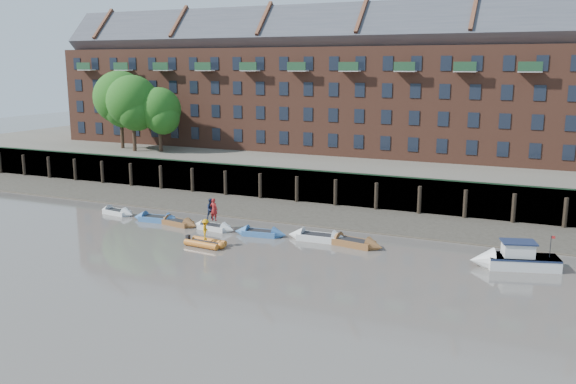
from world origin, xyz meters
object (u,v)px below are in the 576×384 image
Objects in this scene: rowboat_4 at (260,233)px; person_rower_a at (214,209)px; rowboat_1 at (157,219)px; rowboat_5 at (318,237)px; motor_launch at (508,259)px; rowboat_0 at (117,212)px; rowboat_2 at (178,223)px; person_rib_crew at (206,229)px; person_rower_b at (211,209)px; rib_tender at (207,243)px; rowboat_6 at (354,243)px; rowboat_3 at (214,227)px.

rowboat_4 is 2.35× the size of person_rower_a.
rowboat_1 is 6.18m from person_rower_a.
motor_launch is at bearing -6.21° from rowboat_5.
rowboat_4 is (15.03, -1.07, 0.01)m from rowboat_0.
rowboat_2 is 2.75× the size of person_rib_crew.
rowboat_1 is 2.58× the size of person_rower_b.
rowboat_1 is 9.09m from rib_tender.
rib_tender is at bearing -148.37° from rowboat_5.
rowboat_2 is (2.40, -0.30, -0.01)m from rowboat_1.
person_rower_b is at bearing -169.78° from rowboat_6.
person_rower_b is at bearing 3.90° from rowboat_0.
person_rower_a is at bearing 119.06° from rib_tender.
rowboat_3 is at bearing 2.84° from rowboat_0.
person_rower_b reaches higher than rowboat_4.
person_rower_a is at bearing -16.82° from motor_launch.
person_rower_a is (-1.85, 4.23, 1.47)m from rib_tender.
rowboat_3 is at bearing 171.73° from rowboat_4.
person_rower_b is (-4.62, 0.27, 1.44)m from rowboat_4.
rowboat_4 is 4.85m from person_rower_b.
person_rower_b is 1.12× the size of person_rib_crew.
person_rower_a reaches higher than rowboat_2.
rowboat_0 is 1.00× the size of rowboat_3.
person_rower_b is at bearing 122.14° from rib_tender.
rowboat_5 is 9.02m from person_rower_a.
rowboat_6 is 3.13× the size of person_rib_crew.
rowboat_6 is (7.60, 0.34, 0.02)m from rowboat_4.
rowboat_4 is 1.35× the size of rib_tender.
rowboat_5 is at bearing 9.19° from rowboat_3.
motor_launch is (20.92, 3.96, 0.36)m from rib_tender.
rowboat_4 is 4.82m from rib_tender.
rowboat_0 is at bearing -171.95° from rowboat_6.
rowboat_6 is 10.96m from rib_tender.
rowboat_5 is at bearing 39.79° from rib_tender.
rowboat_4 is at bearing -16.85° from motor_launch.
person_rower_a is 0.46m from person_rower_b.
rowboat_2 is at bearing 136.74° from person_rower_b.
rowboat_4 is at bearing -175.18° from rowboat_5.
rowboat_3 is at bearing -8.45° from rowboat_1.
person_rower_b is at bearing 169.02° from rowboat_4.
rib_tender is (12.65, -5.26, 0.04)m from rowboat_0.
rowboat_6 is at bearing 29.84° from rib_tender.
rowboat_1 reaches higher than rib_tender.
person_rower_a is (-22.77, 0.27, 1.11)m from motor_launch.
motor_launch is 22.79m from person_rower_a.
rib_tender is (7.84, -4.60, 0.01)m from rowboat_1.
rowboat_3 is 2.33× the size of person_rower_b.
rowboat_1 reaches higher than rowboat_4.
motor_launch is 3.39× the size of person_rower_b.
rib_tender is at bearing -5.42° from motor_launch.
rib_tender is (5.44, -4.30, 0.03)m from rowboat_2.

